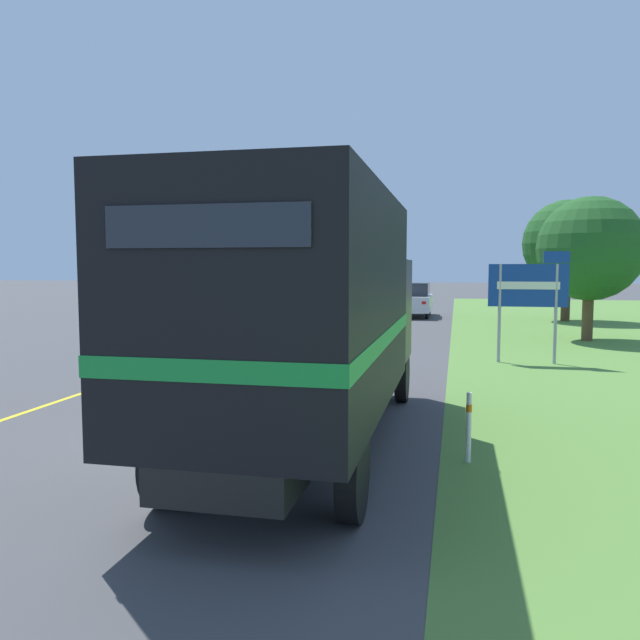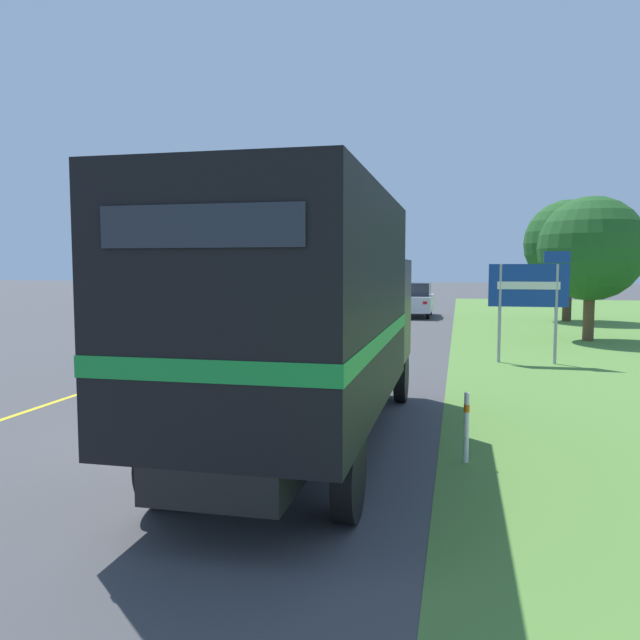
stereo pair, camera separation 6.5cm
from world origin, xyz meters
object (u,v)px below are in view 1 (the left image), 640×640
lead_car_white (309,311)px  lead_car_blue_ahead (374,291)px  horse_trailer_truck (308,312)px  lead_car_silver_ahead (414,299)px  roadside_tree_mid (567,244)px  delineator_post (469,425)px  highway_sign (530,290)px  roadside_tree_near (590,249)px

lead_car_white → lead_car_blue_ahead: lead_car_blue_ahead is taller
horse_trailer_truck → lead_car_white: size_ratio=2.05×
horse_trailer_truck → lead_car_silver_ahead: bearing=90.3°
lead_car_blue_ahead → roadside_tree_mid: 15.77m
roadside_tree_mid → delineator_post: (-5.00, -23.67, -3.23)m
horse_trailer_truck → delineator_post: 2.68m
lead_car_white → delineator_post: lead_car_white is taller
lead_car_silver_ahead → horse_trailer_truck: bearing=-89.7°
horse_trailer_truck → roadside_tree_mid: 24.71m
horse_trailer_truck → lead_car_silver_ahead: (-0.15, 24.67, -1.07)m
lead_car_white → roadside_tree_mid: size_ratio=0.66×
highway_sign → lead_car_white: bearing=141.5°
lead_car_blue_ahead → lead_car_white: bearing=-90.1°
highway_sign → roadside_tree_near: bearing=66.0°
horse_trailer_truck → roadside_tree_near: (6.62, 15.12, 1.27)m
lead_car_silver_ahead → roadside_tree_near: 11.94m
lead_car_blue_ahead → highway_sign: (7.59, -25.49, 1.03)m
lead_car_white → delineator_post: bearing=-69.1°
lead_car_white → highway_sign: highway_sign is taller
lead_car_blue_ahead → highway_sign: 26.62m
roadside_tree_near → roadside_tree_mid: bearing=85.9°
lead_car_white → roadside_tree_mid: bearing=37.5°
lead_car_white → roadside_tree_near: 10.52m
lead_car_blue_ahead → delineator_post: lead_car_blue_ahead is taller
roadside_tree_near → horse_trailer_truck: bearing=-113.7°
lead_car_white → lead_car_blue_ahead: bearing=89.9°
lead_car_white → roadside_tree_mid: (10.86, 8.32, 2.83)m
roadside_tree_near → roadside_tree_mid: size_ratio=0.87×
lead_car_white → highway_sign: (7.61, -6.05, 1.10)m
lead_car_white → lead_car_silver_ahead: bearing=69.7°
lead_car_silver_ahead → lead_car_blue_ahead: lead_car_blue_ahead is taller
lead_car_silver_ahead → roadside_tree_near: (6.78, -9.54, 2.33)m
delineator_post → horse_trailer_truck: bearing=177.2°
lead_car_white → lead_car_silver_ahead: (3.48, 9.43, 0.01)m
lead_car_white → horse_trailer_truck: bearing=-76.6°
roadside_tree_near → lead_car_silver_ahead: bearing=125.4°
lead_car_white → highway_sign: size_ratio=1.27×
lead_car_silver_ahead → roadside_tree_mid: roadside_tree_mid is taller
horse_trailer_truck → roadside_tree_near: bearing=66.3°
lead_car_blue_ahead → delineator_post: 35.28m
lead_car_white → roadside_tree_near: roadside_tree_near is taller
horse_trailer_truck → lead_car_silver_ahead: size_ratio=1.77×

